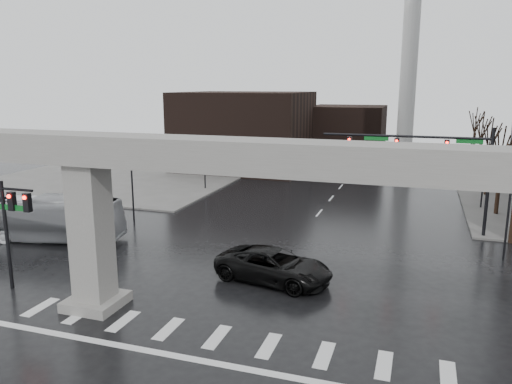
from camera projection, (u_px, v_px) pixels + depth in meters
ground at (225, 327)px, 23.01m from camera, size 160.00×160.00×0.00m
sidewalk_nw at (142, 170)px, 64.39m from camera, size 28.00×36.00×0.15m
elevated_guideway at (251, 182)px, 21.17m from camera, size 48.00×2.60×8.70m
building_far_left at (245, 131)px, 65.23m from camera, size 16.00×14.00×10.00m
building_far_mid at (347, 134)px, 71.02m from camera, size 10.00×10.00×8.00m
smokestack at (409, 64)px, 61.02m from camera, size 3.60×3.60×30.00m
signal_mast_arm at (434, 156)px, 36.45m from camera, size 12.12×0.43×8.00m
signal_left_pole at (13, 217)px, 26.38m from camera, size 2.30×0.30×6.00m
lamp_right_0 at (509, 207)px, 31.11m from camera, size 1.22×0.32×5.11m
lamp_right_1 at (484, 171)px, 44.10m from camera, size 1.22×0.32×5.11m
lamp_right_2 at (471, 151)px, 57.09m from camera, size 1.22×0.32×5.11m
lamp_left_0 at (132, 181)px, 39.42m from camera, size 1.22×0.32×5.11m
lamp_left_1 at (205, 157)px, 52.41m from camera, size 1.22×0.32×5.11m
lamp_left_2 at (248, 143)px, 65.39m from camera, size 1.22×0.32×5.11m
tree_right_1 at (499, 183)px, 42.07m from camera, size 1.09×1.61×7.67m
tree_right_2 at (488, 167)px, 49.48m from camera, size 1.10×1.63×7.85m
tree_right_3 at (480, 156)px, 56.89m from camera, size 1.11×1.66×8.02m
tree_right_4 at (474, 147)px, 64.30m from camera, size 1.12×1.69×8.19m
pickup_truck at (274, 266)px, 28.17m from camera, size 7.14×4.29×1.85m
city_bus at (42, 218)px, 35.55m from camera, size 11.84×5.03×3.21m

